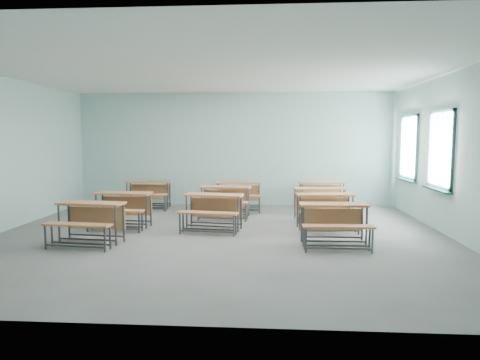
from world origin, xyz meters
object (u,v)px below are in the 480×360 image
object	(u,v)px
desk_unit_r2c1	(225,197)
desk_unit_r3c1	(238,191)
desk_unit_r3c0	(148,190)
desk_unit_r1c0	(122,204)
desk_unit_r3c2	(322,191)
desk_unit_r1c1	(213,206)
desk_unit_r0c0	(88,217)
desk_unit_r0c2	(335,218)
desk_unit_r1c2	(326,206)
desk_unit_r2c2	(321,199)

from	to	relation	value
desk_unit_r2c1	desk_unit_r3c1	bearing A→B (deg)	79.72
desk_unit_r2c1	desk_unit_r3c0	size ratio (longest dim) A/B	1.01
desk_unit_r3c0	desk_unit_r3c1	distance (m)	2.49
desk_unit_r1c0	desk_unit_r3c0	world-z (taller)	same
desk_unit_r1c0	desk_unit_r3c2	bearing A→B (deg)	32.43
desk_unit_r1c1	desk_unit_r3c2	size ratio (longest dim) A/B	1.02
desk_unit_r0c0	desk_unit_r3c0	distance (m)	3.89
desk_unit_r1c0	desk_unit_r3c0	size ratio (longest dim) A/B	1.01
desk_unit_r0c0	desk_unit_r3c2	distance (m)	6.17
desk_unit_r0c2	desk_unit_r1c0	xyz separation A→B (m)	(-4.33, 1.29, 0.00)
desk_unit_r0c0	desk_unit_r0c2	bearing A→B (deg)	7.82
desk_unit_r0c2	desk_unit_r3c1	distance (m)	4.15
desk_unit_r1c0	desk_unit_r1c2	xyz separation A→B (m)	(4.36, 0.08, 0.00)
desk_unit_r0c2	desk_unit_r3c1	size ratio (longest dim) A/B	0.99
desk_unit_r1c0	desk_unit_r1c2	world-z (taller)	same
desk_unit_r1c0	desk_unit_r2c1	size ratio (longest dim) A/B	1.00
desk_unit_r0c0	desk_unit_r0c2	size ratio (longest dim) A/B	1.05
desk_unit_r1c1	desk_unit_r3c1	xyz separation A→B (m)	(0.36, 2.50, 0.00)
desk_unit_r1c0	desk_unit_r1c2	size ratio (longest dim) A/B	0.98
desk_unit_r0c2	desk_unit_r1c0	bearing A→B (deg)	162.15
desk_unit_r1c2	desk_unit_r3c2	bearing A→B (deg)	79.10
desk_unit_r1c2	desk_unit_r2c1	xyz separation A→B (m)	(-2.26, 1.21, 0.00)
desk_unit_r0c2	desk_unit_r2c1	world-z (taller)	same
desk_unit_r1c2	desk_unit_r3c0	xyz separation A→B (m)	(-4.49, 2.38, 0.00)
desk_unit_r1c2	desk_unit_r0c0	bearing A→B (deg)	-166.88
desk_unit_r2c1	desk_unit_r3c1	distance (m)	1.10
desk_unit_r3c1	desk_unit_r1c1	bearing A→B (deg)	-100.07
desk_unit_r2c1	desk_unit_r3c2	bearing A→B (deg)	30.11
desk_unit_r0c0	desk_unit_r0c2	xyz separation A→B (m)	(4.44, 0.15, 0.00)
desk_unit_r0c2	desk_unit_r2c2	size ratio (longest dim) A/B	0.95
desk_unit_r0c2	desk_unit_r3c0	distance (m)	5.82
desk_unit_r3c0	desk_unit_r3c1	xyz separation A→B (m)	(2.49, -0.09, 0.00)
desk_unit_r3c0	desk_unit_r3c1	world-z (taller)	same
desk_unit_r1c0	desk_unit_r3c0	bearing A→B (deg)	96.41
desk_unit_r1c0	desk_unit_r3c1	xyz separation A→B (m)	(2.35, 2.36, 0.00)
desk_unit_r2c1	desk_unit_r1c1	bearing A→B (deg)	-91.18
desk_unit_r0c2	desk_unit_r2c1	bearing A→B (deg)	129.61
desk_unit_r0c2	desk_unit_r3c1	bearing A→B (deg)	117.16
desk_unit_r2c2	desk_unit_r1c1	bearing A→B (deg)	-159.04
desk_unit_r1c2	desk_unit_r2c2	size ratio (longest dim) A/B	0.99
desk_unit_r1c1	desk_unit_r2c1	xyz separation A→B (m)	(0.11, 1.43, 0.00)
desk_unit_r3c2	desk_unit_r1c2	bearing A→B (deg)	-100.91
desk_unit_r0c0	desk_unit_r3c1	xyz separation A→B (m)	(2.47, 3.80, 0.00)
desk_unit_r1c0	desk_unit_r2c1	world-z (taller)	same
desk_unit_r0c0	desk_unit_r3c2	bearing A→B (deg)	46.21
desk_unit_r2c1	desk_unit_r3c2	size ratio (longest dim) A/B	0.98
desk_unit_r3c0	desk_unit_r0c2	bearing A→B (deg)	-42.38
desk_unit_r0c0	desk_unit_r1c2	xyz separation A→B (m)	(4.47, 1.52, 0.00)
desk_unit_r0c2	desk_unit_r2c2	distance (m)	2.40
desk_unit_r2c1	desk_unit_r1c0	bearing A→B (deg)	-145.29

